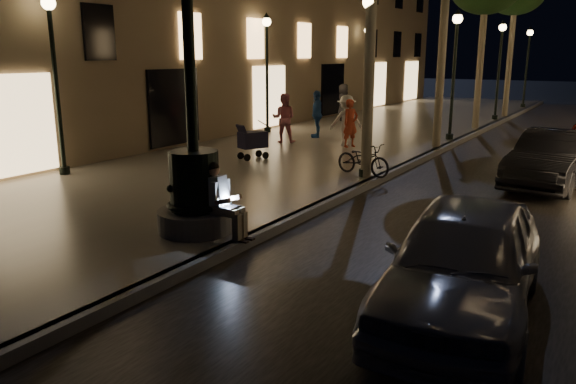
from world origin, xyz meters
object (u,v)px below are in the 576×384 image
Objects in this scene: lamp_left_a at (54,60)px; lamp_curb_b at (455,58)px; lamp_left_c at (367,57)px; bicycle at (363,159)px; seated_man_laptop at (221,198)px; pedestrian_red at (350,123)px; stroller at (252,140)px; pedestrian_blue at (317,114)px; car_front at (463,260)px; lamp_curb_a at (368,60)px; lamp_curb_c at (500,57)px; fountain_lamppost at (194,177)px; car_second at (553,159)px; pedestrian_dark at (343,102)px; pedestrian_pink at (284,118)px; pedestrian_white at (346,120)px; lamp_curb_d at (528,57)px; lamp_left_b at (267,58)px.

lamp_curb_b is at bearing 59.39° from lamp_left_a.
lamp_left_c is 17.53m from bicycle.
pedestrian_red reaches higher than seated_man_laptop.
seated_man_laptop is at bearing -90.36° from lamp_curb_b.
pedestrian_blue is at bearing 119.88° from stroller.
seated_man_laptop is 10.55m from pedestrian_red.
seated_man_laptop is at bearing -15.92° from lamp_left_a.
seated_man_laptop is 0.30× the size of car_front.
lamp_curb_c is at bearing 90.00° from lamp_curb_a.
car_second is at bearing 59.06° from fountain_lamppost.
lamp_curb_c is at bearing 88.18° from fountain_lamppost.
car_second is 13.98m from pedestrian_dark.
car_front is at bearing -121.33° from pedestrian_red.
lamp_curb_c is 1.07× the size of car_front.
lamp_left_a reaches higher than car_second.
fountain_lamppost is at bearing -92.86° from lamp_curb_b.
pedestrian_red is (-1.76, 10.28, -0.18)m from fountain_lamppost.
pedestrian_blue is (-4.59, 5.71, -2.12)m from lamp_curb_a.
lamp_curb_a is (0.09, 6.00, 2.33)m from seated_man_laptop.
bicycle is (-0.01, 6.14, -0.27)m from seated_man_laptop.
pedestrian_pink is 0.99× the size of pedestrian_blue.
lamp_curb_d is at bearing -133.45° from pedestrian_white.
pedestrian_white reaches higher than stroller.
pedestrian_red is (4.64, -11.72, -2.20)m from lamp_left_c.
seated_man_laptop is 0.75× the size of pedestrian_white.
lamp_curb_c is at bearing 90.00° from lamp_curb_b.
pedestrian_pink reaches higher than pedestrian_dark.
car_second is (4.30, 2.34, -2.51)m from lamp_curb_a.
bicycle is (-4.40, -2.20, -0.09)m from car_second.
lamp_left_c is 3.98× the size of stroller.
seated_man_laptop is at bearing -72.32° from lamp_left_c.
car_front is at bearing 108.07° from pedestrian_pink.
lamp_curb_c is at bearing -136.09° from pedestrian_pink.
fountain_lamppost is 1.08× the size of lamp_left_b.
lamp_left_c is at bearing -5.28° from pedestrian_dark.
fountain_lamppost is 2.92× the size of pedestrian_dark.
pedestrian_red is 2.56m from pedestrian_pink.
lamp_curb_d is at bearing 90.00° from lamp_curb_b.
fountain_lamppost reaches higher than car_front.
lamp_curb_c reaches higher than car_second.
lamp_left_c is at bearing 160.74° from pedestrian_blue.
pedestrian_blue reaches higher than bicycle.
fountain_lamppost is 22.10m from lamp_curb_c.
lamp_curb_b reaches higher than car_front.
pedestrian_dark reaches higher than car_front.
lamp_curb_a is at bearing 5.79° from pedestrian_blue.
seated_man_laptop is 0.28× the size of lamp_left_b.
pedestrian_dark is at bearing 81.42° from lamp_left_b.
fountain_lamppost is at bearing 89.74° from pedestrian_pink.
car_second is (11.40, -3.66, -2.51)m from lamp_left_b.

